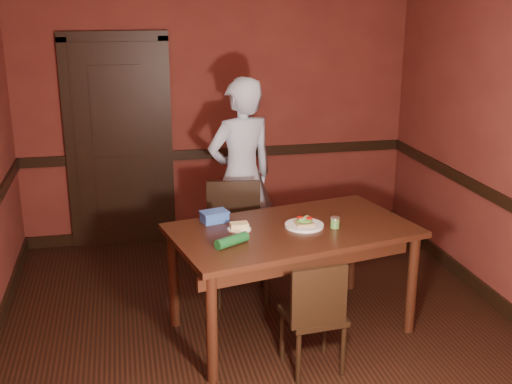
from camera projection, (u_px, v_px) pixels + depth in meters
name	position (u px, v px, depth m)	size (l,w,h in m)	color
floor	(266.00, 338.00, 4.84)	(4.00, 4.50, 0.01)	black
wall_back	(217.00, 110.00, 6.54)	(4.00, 0.02, 2.70)	maroon
wall_front	(404.00, 320.00, 2.34)	(4.00, 0.02, 2.70)	maroon
dado_back	(218.00, 153.00, 6.66)	(4.00, 0.03, 0.10)	black
baseboard_back	(220.00, 229.00, 6.91)	(4.00, 0.03, 0.12)	black
baseboard_right	(503.00, 305.00, 5.22)	(0.03, 4.50, 0.12)	black
door	(119.00, 140.00, 6.39)	(1.05, 0.07, 2.20)	black
dining_table	(292.00, 279.00, 4.87)	(1.77, 1.00, 0.83)	black
chair_far	(241.00, 244.00, 5.35)	(0.46, 0.46, 0.98)	black
chair_near	(313.00, 313.00, 4.36)	(0.38, 0.38, 0.82)	black
person	(241.00, 177.00, 5.81)	(0.66, 0.43, 1.80)	silver
sandwich_plate	(304.00, 224.00, 4.77)	(0.29, 0.29, 0.07)	white
sauce_jar	(335.00, 222.00, 4.74)	(0.07, 0.07, 0.08)	#4B7D34
cheese_saucer	(239.00, 227.00, 4.70)	(0.17, 0.17, 0.05)	white
food_tub	(214.00, 216.00, 4.86)	(0.23, 0.19, 0.08)	#335FB8
wrapped_veg	(232.00, 241.00, 4.40)	(0.07, 0.07, 0.26)	#134A1D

